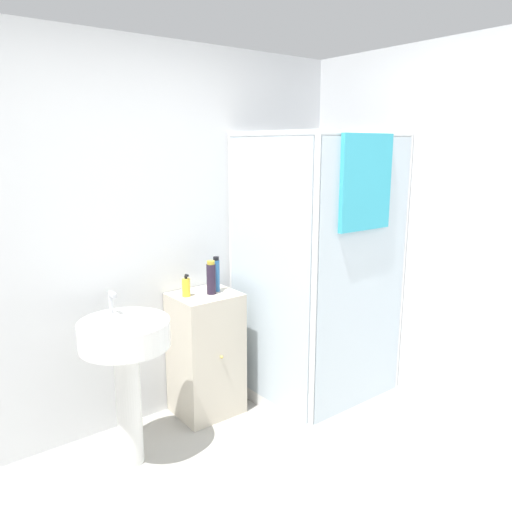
# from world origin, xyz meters

# --- Properties ---
(wall_back) EXTENTS (6.40, 0.06, 2.50)m
(wall_back) POSITION_xyz_m (0.00, 1.70, 1.25)
(wall_back) COLOR silver
(wall_back) RESTS_ON ground_plane
(shower_enclosure) EXTENTS (0.90, 0.93, 1.94)m
(shower_enclosure) POSITION_xyz_m (1.16, 1.13, 0.54)
(shower_enclosure) COLOR white
(shower_enclosure) RESTS_ON ground_plane
(vanity_cabinet) EXTENTS (0.43, 0.39, 0.87)m
(vanity_cabinet) POSITION_xyz_m (0.44, 1.48, 0.43)
(vanity_cabinet) COLOR beige
(vanity_cabinet) RESTS_ON ground_plane
(sink) EXTENTS (0.51, 0.51, 1.01)m
(sink) POSITION_xyz_m (-0.23, 1.26, 0.68)
(sink) COLOR white
(sink) RESTS_ON ground_plane
(soap_dispenser) EXTENTS (0.05, 0.06, 0.15)m
(soap_dispenser) POSITION_xyz_m (0.31, 1.50, 0.93)
(soap_dispenser) COLOR yellow
(soap_dispenser) RESTS_ON vanity_cabinet
(shampoo_bottle_tall_black) EXTENTS (0.06, 0.06, 0.23)m
(shampoo_bottle_tall_black) POSITION_xyz_m (0.47, 1.45, 0.98)
(shampoo_bottle_tall_black) COLOR #281E33
(shampoo_bottle_tall_black) RESTS_ON vanity_cabinet
(shampoo_bottle_blue) EXTENTS (0.05, 0.05, 0.24)m
(shampoo_bottle_blue) POSITION_xyz_m (0.54, 1.48, 0.98)
(shampoo_bottle_blue) COLOR #2D66A3
(shampoo_bottle_blue) RESTS_ON vanity_cabinet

